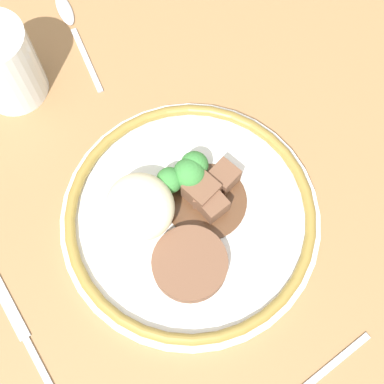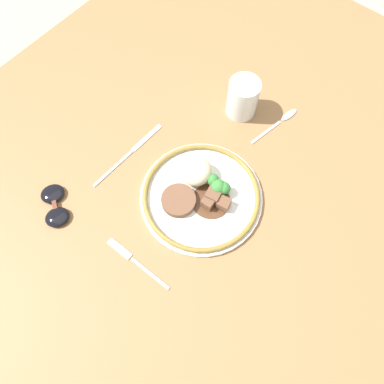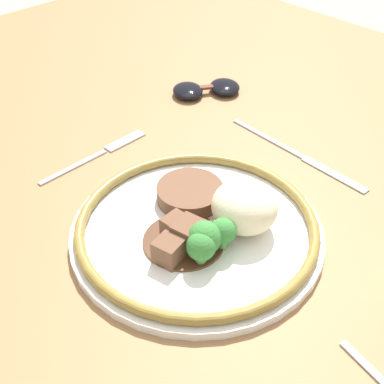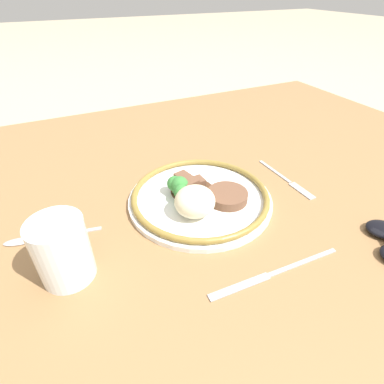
# 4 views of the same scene
# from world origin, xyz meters

# --- Properties ---
(ground_plane) EXTENTS (8.00, 8.00, 0.00)m
(ground_plane) POSITION_xyz_m (0.00, 0.00, 0.00)
(ground_plane) COLOR tan
(dining_table) EXTENTS (1.58, 1.27, 0.04)m
(dining_table) POSITION_xyz_m (0.00, 0.00, 0.02)
(dining_table) COLOR olive
(dining_table) RESTS_ON ground
(plate) EXTENTS (0.28, 0.28, 0.07)m
(plate) POSITION_xyz_m (-0.01, -0.04, 0.06)
(plate) COLOR white
(plate) RESTS_ON dining_table
(fork) EXTENTS (0.02, 0.17, 0.00)m
(fork) POSITION_xyz_m (-0.22, -0.02, 0.04)
(fork) COLOR #ADADB2
(fork) RESTS_ON dining_table
(knife) EXTENTS (0.23, 0.02, 0.00)m
(knife) POSITION_xyz_m (-0.03, 0.17, 0.04)
(knife) COLOR #ADADB2
(knife) RESTS_ON dining_table
(sunglasses) EXTENTS (0.10, 0.12, 0.02)m
(sunglasses) POSITION_xyz_m (-0.24, 0.20, 0.05)
(sunglasses) COLOR black
(sunglasses) RESTS_ON dining_table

